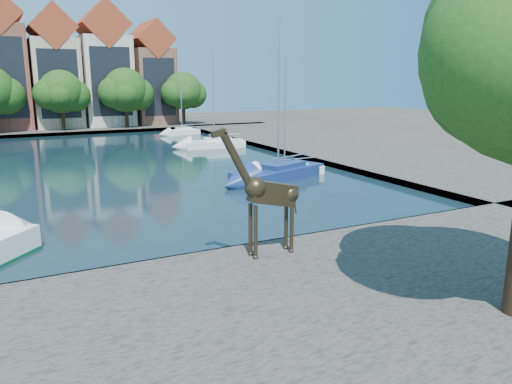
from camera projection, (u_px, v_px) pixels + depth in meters
ground at (168, 269)px, 18.86m from camera, size 160.00×160.00×0.00m
water_basin at (78, 168)px, 39.69m from camera, size 38.00×50.00×0.08m
near_quay at (251, 351)px, 12.73m from camera, size 50.00×14.00×0.50m
far_quay at (44, 129)px, 67.43m from camera, size 60.00×16.00×0.50m
right_quay at (335, 146)px, 50.70m from camera, size 14.00×52.00×0.50m
townhouse_center at (4, 67)px, 63.83m from camera, size 5.44×9.18×16.93m
townhouse_east_inner at (55, 72)px, 66.63m from camera, size 5.94×9.18×15.79m
townhouse_east_mid at (104, 70)px, 69.42m from camera, size 6.43×9.18×16.65m
townhouse_east_end at (151, 77)px, 72.52m from camera, size 5.44×9.18×14.43m
far_tree_mid_east at (62, 93)px, 62.48m from camera, size 7.02×5.40×7.52m
far_tree_east at (126, 92)px, 66.00m from camera, size 7.54×5.80×7.84m
far_tree_far_east at (184, 92)px, 69.57m from camera, size 6.76×5.20×7.36m
giraffe_statue at (266, 193)px, 18.41m from camera, size 3.39×0.58×4.85m
sailboat_right_a at (284, 169)px, 36.36m from camera, size 5.79×2.13×8.53m
sailboat_right_b at (278, 170)px, 35.15m from camera, size 7.85×5.00×10.96m
sailboat_right_c at (214, 142)px, 50.74m from camera, size 6.30×2.95×9.92m
sailboat_right_d at (182, 131)px, 62.25m from camera, size 4.52×2.13×8.86m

